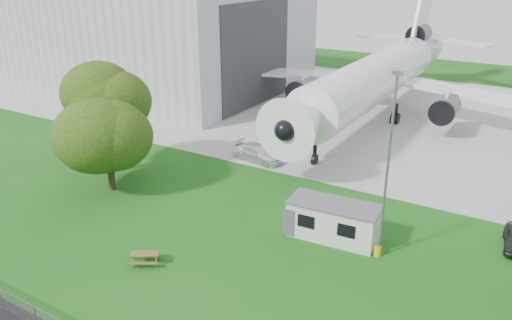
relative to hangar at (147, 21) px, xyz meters
The scene contains 10 objects.
ground 53.16m from the hangar, 43.47° to the right, with size 160.00×160.00×0.00m, color #246A1C.
concrete_apron 39.17m from the hangar, ahead, with size 120.00×46.00×0.03m, color #B7B7B2.
hangar is the anchor object (origin of this frame).
airliner 36.21m from the hangar, ahead, with size 46.36×47.73×17.69m.
site_cabin 52.29m from the hangar, 34.29° to the right, with size 6.84×3.14×2.62m.
picnic_west 51.82m from the hangar, 48.50° to the right, with size 1.80×1.50×0.76m, color brown, non-canonical shape.
lamp_mast 55.06m from the hangar, 32.84° to the right, with size 0.16×0.16×12.00m, color slate.
tree_west_big 35.53m from the hangar, 53.82° to the right, with size 8.18×8.18×10.72m.
tree_west_small 39.58m from the hangar, 52.74° to the right, with size 7.48×7.48×8.55m.
car_apron_van 37.57m from the hangar, 32.12° to the right, with size 2.13×5.24×1.52m, color white.
Camera 1 is at (15.61, -21.64, 17.87)m, focal length 35.00 mm.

